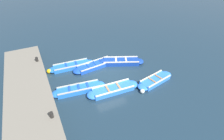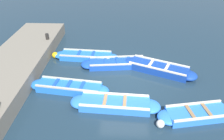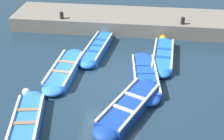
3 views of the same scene
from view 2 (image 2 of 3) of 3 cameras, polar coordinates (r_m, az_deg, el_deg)
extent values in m
plane|color=#1C303F|center=(10.61, 3.53, -2.76)|extent=(120.00, 120.00, 0.00)
cube|color=blue|center=(8.96, 0.75, -8.88)|extent=(2.86, 1.09, 0.32)
ellipsoid|color=blue|center=(9.16, -8.12, -8.21)|extent=(0.92, 0.90, 0.32)
ellipsoid|color=blue|center=(8.98, 9.82, -9.35)|extent=(0.92, 0.90, 0.32)
cube|color=silver|center=(8.52, 0.49, -9.69)|extent=(2.75, 0.25, 0.07)
cube|color=silver|center=(9.16, 1.00, -6.27)|extent=(2.75, 0.25, 0.07)
cube|color=#9E7A51|center=(8.88, -1.82, -7.82)|extent=(0.19, 0.81, 0.04)
cube|color=#9E7A51|center=(8.83, 3.35, -8.15)|extent=(0.19, 0.81, 0.04)
cube|color=blue|center=(10.02, -11.11, -4.53)|extent=(2.97, 1.17, 0.34)
ellipsoid|color=blue|center=(10.58, -18.48, -3.58)|extent=(0.85, 0.83, 0.34)
ellipsoid|color=blue|center=(9.64, -3.00, -5.49)|extent=(0.85, 0.83, 0.34)
cube|color=#B2AD9E|center=(9.63, -11.94, -4.77)|extent=(2.82, 0.46, 0.07)
cube|color=#B2AD9E|center=(10.17, -10.55, -2.45)|extent=(2.82, 0.46, 0.07)
cube|color=#1947B7|center=(10.13, -14.48, -3.25)|extent=(0.23, 0.71, 0.04)
cube|color=#1947B7|center=(9.91, -11.22, -3.65)|extent=(0.23, 0.71, 0.04)
cube|color=#1947B7|center=(9.72, -7.82, -4.05)|extent=(0.23, 0.71, 0.04)
cube|color=blue|center=(9.16, 21.48, -10.66)|extent=(2.48, 1.33, 0.29)
ellipsoid|color=blue|center=(8.68, 14.52, -11.86)|extent=(0.99, 0.97, 0.29)
cube|color=beige|center=(8.79, 22.92, -11.49)|extent=(2.28, 0.51, 0.07)
cube|color=beige|center=(9.31, 20.56, -8.21)|extent=(2.28, 0.51, 0.07)
cube|color=olive|center=(8.90, 19.78, -10.21)|extent=(0.29, 0.80, 0.04)
cube|color=olive|center=(9.21, 23.52, -9.54)|extent=(0.29, 0.80, 0.04)
cube|color=#1947B7|center=(11.71, 1.40, 1.72)|extent=(3.07, 1.27, 0.30)
ellipsoid|color=#1947B7|center=(11.68, -5.91, 1.46)|extent=(0.99, 0.96, 0.30)
ellipsoid|color=#1947B7|center=(11.93, 8.56, 1.95)|extent=(0.99, 0.96, 0.30)
cube|color=#B2AD9E|center=(11.25, 1.61, 1.45)|extent=(2.91, 0.40, 0.07)
cube|color=#B2AD9E|center=(12.00, 1.22, 3.51)|extent=(2.91, 0.40, 0.07)
cube|color=#1947B7|center=(11.59, -1.71, 2.34)|extent=(0.23, 0.84, 0.04)
cube|color=#1947B7|center=(11.63, 1.41, 2.45)|extent=(0.23, 0.84, 0.04)
cube|color=#1947B7|center=(11.70, 4.51, 2.55)|extent=(0.23, 0.84, 0.04)
cube|color=navy|center=(11.44, 12.03, 0.40)|extent=(3.09, 2.07, 0.37)
ellipsoid|color=navy|center=(11.81, 5.14, 2.06)|extent=(1.17, 1.15, 0.37)
ellipsoid|color=navy|center=(11.26, 19.25, -1.35)|extent=(1.17, 1.15, 0.37)
cube|color=beige|center=(10.97, 11.53, 0.35)|extent=(2.68, 1.26, 0.07)
cube|color=beige|center=(11.70, 12.73, 2.29)|extent=(2.68, 1.26, 0.07)
cube|color=beige|center=(11.43, 10.13, 1.77)|extent=(0.47, 0.81, 0.04)
cube|color=beige|center=(11.27, 14.18, 0.80)|extent=(0.47, 0.81, 0.04)
cube|color=blue|center=(12.51, -6.80, 3.58)|extent=(2.91, 1.07, 0.31)
ellipsoid|color=blue|center=(12.89, -13.01, 3.85)|extent=(0.88, 0.86, 0.31)
ellipsoid|color=blue|center=(12.28, -0.28, 3.26)|extent=(0.88, 0.86, 0.31)
cube|color=#B2AD9E|center=(12.08, -7.25, 3.50)|extent=(2.80, 0.28, 0.07)
cube|color=#B2AD9E|center=(12.77, -6.48, 5.16)|extent=(2.80, 0.28, 0.07)
cube|color=#1947B7|center=(12.53, -8.66, 4.37)|extent=(0.19, 0.77, 0.04)
cube|color=#1947B7|center=(12.35, -5.01, 4.21)|extent=(0.19, 0.77, 0.04)
cube|color=slate|center=(11.69, -25.13, -0.37)|extent=(2.70, 11.75, 0.74)
cylinder|color=black|center=(13.61, -16.58, 8.39)|extent=(0.20, 0.20, 0.35)
sphere|color=#EAB214|center=(12.92, -14.63, 3.79)|extent=(0.36, 0.36, 0.36)
sphere|color=silver|center=(8.35, 12.52, -13.57)|extent=(0.31, 0.31, 0.31)
camera|label=1|loc=(4.82, -114.77, 14.53)|focal=28.00mm
camera|label=3|loc=(14.64, 54.63, 23.41)|focal=50.00mm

